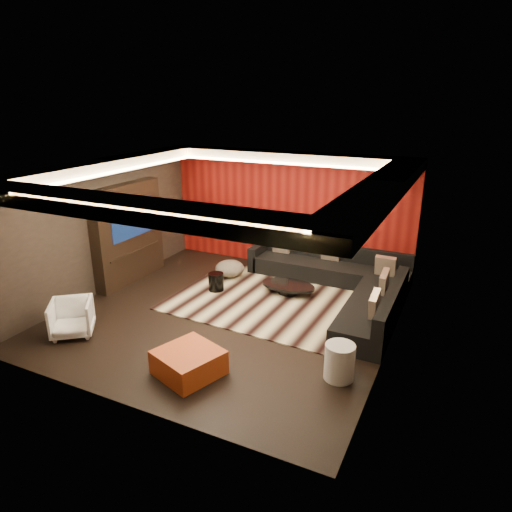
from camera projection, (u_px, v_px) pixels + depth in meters
The scene contains 26 objects.
floor at pixel (229, 315), 8.81m from camera, with size 6.00×6.00×0.02m, color black.
ceiling at pixel (225, 168), 7.87m from camera, with size 6.00×6.00×0.02m, color silver.
wall_back at pixel (288, 210), 10.90m from camera, with size 6.00×0.02×2.80m, color black.
wall_left at pixel (102, 226), 9.57m from camera, with size 0.02×6.00×2.80m, color black.
wall_right at pixel (396, 271), 7.11m from camera, with size 0.02×6.00×2.80m, color black.
red_feature_wall at pixel (288, 211), 10.86m from camera, with size 5.98×0.05×2.78m, color #6B0C0A.
soffit_back at pixel (284, 157), 10.20m from camera, with size 6.00×0.60×0.22m, color silver.
soffit_front at pixel (118, 208), 5.61m from camera, with size 6.00×0.60×0.22m, color silver.
soffit_left at pixel (106, 165), 9.01m from camera, with size 0.60×4.80×0.22m, color silver.
soffit_right at pixel (383, 188), 6.81m from camera, with size 0.60×4.80×0.22m, color silver.
cove_back at pixel (279, 163), 9.94m from camera, with size 4.80×0.08×0.04m, color #FFD899.
cove_front at pixel (137, 209), 5.93m from camera, with size 4.80×0.08×0.04m, color #FFD899.
cove_left at pixel (120, 171), 8.90m from camera, with size 0.08×4.80×0.04m, color #FFD899.
cove_right at pixel (360, 192), 6.97m from camera, with size 0.08×4.80×0.04m, color #FFD899.
tv_surround at pixel (128, 233), 10.11m from camera, with size 0.30×2.00×2.20m, color black.
tv_screen at pixel (132, 219), 9.93m from camera, with size 0.04×1.30×0.80m, color black.
tv_shelf at pixel (135, 251), 10.18m from camera, with size 0.04×1.60×0.04m, color black.
rug at pixel (274, 301), 9.37m from camera, with size 4.00×3.00×0.02m, color beige.
coffee_table at pixel (288, 288), 9.69m from camera, with size 1.16×1.16×0.19m, color black.
drum_stool at pixel (216, 282), 9.79m from camera, with size 0.33×0.33×0.39m, color black.
striped_pouf at pixel (230, 268), 10.56m from camera, with size 0.67×0.67×0.37m, color #B9A78F.
white_side_table at pixel (339, 362), 6.73m from camera, with size 0.45×0.45×0.56m, color silver.
orange_ottoman at pixel (189, 362), 6.88m from camera, with size 0.86×0.86×0.38m, color #AC2E16.
armchair at pixel (72, 318), 7.97m from camera, with size 0.68×0.70×0.64m, color white.
sectional_sofa at pixel (343, 283), 9.59m from camera, with size 3.65×3.50×0.75m.
throw_pillows at pixel (347, 267), 9.49m from camera, with size 3.01×2.75×0.50m.
Camera 1 is at (3.91, -6.91, 4.00)m, focal length 32.00 mm.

